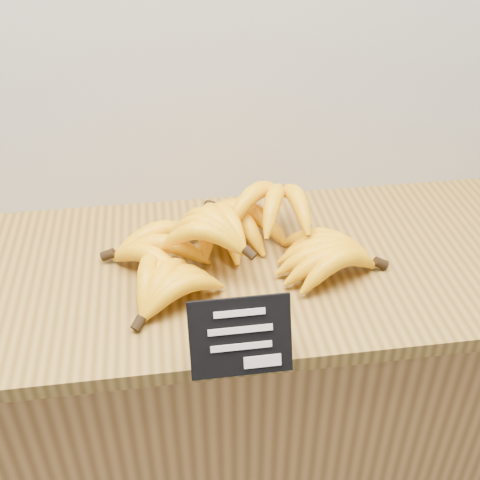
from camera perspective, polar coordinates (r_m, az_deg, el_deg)
name	(u,v)px	position (r m, az deg, el deg)	size (l,w,h in m)	color
counter	(237,417)	(1.54, -0.27, -16.44)	(1.50, 0.50, 0.90)	#A87336
counter_top	(237,268)	(1.20, -0.33, -2.69)	(1.43, 0.54, 0.03)	olive
chalkboard_sign	(241,337)	(0.95, 0.05, -9.19)	(0.16, 0.01, 0.13)	black
banana_pile	(232,240)	(1.17, -0.74, 0.01)	(0.55, 0.38, 0.12)	#F6B609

